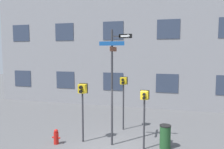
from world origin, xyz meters
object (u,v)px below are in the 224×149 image
(pedestrian_signal_across, at_px, (123,89))
(fire_hydrant, at_px, (56,137))
(street_sign_pole, at_px, (113,77))
(trash_bin, at_px, (165,137))
(pedestrian_signal_right, at_px, (144,104))
(pedestrian_signal_left, at_px, (82,96))

(pedestrian_signal_across, bearing_deg, fire_hydrant, -134.02)
(street_sign_pole, xyz_separation_m, trash_bin, (2.22, 0.25, -2.52))
(street_sign_pole, bearing_deg, pedestrian_signal_right, -3.16)
(pedestrian_signal_right, distance_m, trash_bin, 1.72)
(fire_hydrant, relative_size, trash_bin, 0.67)
(trash_bin, bearing_deg, fire_hydrant, -170.49)
(pedestrian_signal_across, xyz_separation_m, fire_hydrant, (-2.52, -2.61, -1.88))
(pedestrian_signal_left, relative_size, pedestrian_signal_right, 1.07)
(pedestrian_signal_right, relative_size, pedestrian_signal_across, 0.89)
(pedestrian_signal_left, distance_m, pedestrian_signal_right, 2.80)
(pedestrian_signal_right, height_order, fire_hydrant, pedestrian_signal_right)
(trash_bin, bearing_deg, street_sign_pole, -173.69)
(pedestrian_signal_right, bearing_deg, pedestrian_signal_left, 178.55)
(pedestrian_signal_left, distance_m, pedestrian_signal_across, 2.53)
(street_sign_pole, relative_size, trash_bin, 4.98)
(pedestrian_signal_across, bearing_deg, street_sign_pole, -90.41)
(pedestrian_signal_right, height_order, pedestrian_signal_across, pedestrian_signal_across)
(pedestrian_signal_left, height_order, pedestrian_signal_right, pedestrian_signal_left)
(street_sign_pole, relative_size, pedestrian_signal_across, 1.79)
(street_sign_pole, height_order, trash_bin, street_sign_pole)
(trash_bin, bearing_deg, pedestrian_signal_across, 140.52)
(pedestrian_signal_left, distance_m, fire_hydrant, 2.17)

